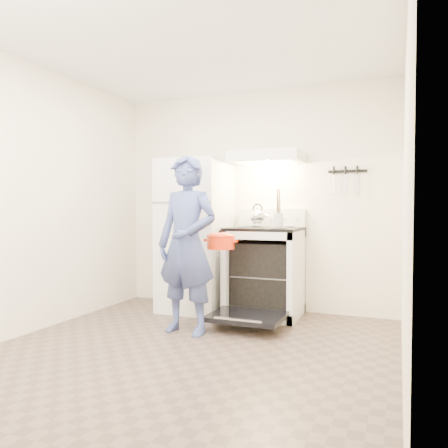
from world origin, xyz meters
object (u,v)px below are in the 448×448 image
Objects in this scene: person at (187,244)px; dutch_oven at (221,243)px; refrigerator at (196,235)px; stove_body at (265,273)px; tea_kettle at (257,215)px.

person is 4.89× the size of dutch_oven.
stove_body is at bearing 1.77° from refrigerator.
tea_kettle is at bearing 78.35° from dutch_oven.
person is at bearing -130.84° from dutch_oven.
refrigerator reaches higher than stove_body.
person reaches higher than tea_kettle.
person is at bearing -69.23° from refrigerator.
dutch_oven is at bearing -101.65° from tea_kettle.
tea_kettle reaches higher than stove_body.
person reaches higher than dutch_oven.
refrigerator reaches higher than dutch_oven.
dutch_oven is (0.56, -0.61, -0.02)m from refrigerator.
tea_kettle reaches higher than dutch_oven.
person is at bearing -111.04° from tea_kettle.
stove_body is 0.77m from dutch_oven.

